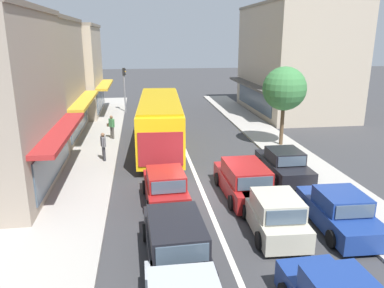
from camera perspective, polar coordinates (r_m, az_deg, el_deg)
name	(u,v)px	position (r m, az deg, el deg)	size (l,w,h in m)	color
ground_plane	(203,192)	(17.49, 1.63, -7.37)	(140.00, 140.00, 0.00)	#353538
lane_centre_line	(191,164)	(21.18, -0.16, -3.10)	(0.20, 28.00, 0.01)	silver
sidewalk_left	(73,157)	(23.24, -17.72, -1.96)	(5.20, 44.00, 0.14)	#A39E96
kerb_right	(283,149)	(24.56, 13.67, -0.71)	(2.80, 44.00, 0.12)	#A39E96
shopfront_mid_block	(27,81)	(27.75, -23.83, 8.79)	(7.45, 9.16, 8.19)	gray
shopfront_far_end	(54,71)	(36.09, -20.23, 10.40)	(8.79, 7.83, 8.02)	#B2A38E
building_right_far	(294,60)	(36.45, 15.33, 12.25)	(8.45, 12.39, 9.78)	#B2A38E
city_bus	(160,120)	(23.80, -4.88, 3.69)	(3.15, 10.97, 3.23)	yellow
wagon_adjacent_lane_trail	(175,241)	(12.21, -2.55, -14.53)	(2.05, 4.56, 1.58)	black
hatchback_adjacent_lane_lead	(165,188)	(16.20, -4.08, -6.66)	(1.95, 3.77, 1.54)	maroon
hatchback_behind_bus_near	(274,215)	(14.16, 12.45, -10.51)	(1.95, 3.77, 1.54)	#B7B29E
wagon_queue_gap_filler	(244,181)	(16.97, 7.91, -5.56)	(1.99, 4.52, 1.58)	maroon
parked_sedan_kerb_front	(339,212)	(15.19, 21.54, -9.62)	(2.00, 4.25, 1.47)	navy
parked_sedan_kerb_second	(284,165)	(19.67, 13.78, -3.08)	(1.90, 4.20, 1.47)	black
traffic_light_downstreet	(124,83)	(35.58, -10.27, 9.19)	(0.33, 0.24, 4.20)	gray
street_tree_right	(284,89)	(24.61, 13.90, 8.16)	(2.77, 2.77, 5.17)	brown
pedestrian_with_handbag_near	(112,126)	(26.31, -12.16, 2.77)	(0.56, 0.55, 1.63)	#4C4742
pedestrian_browsing_midblock	(103,145)	(21.68, -13.36, -0.14)	(0.33, 0.54, 1.63)	#333338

